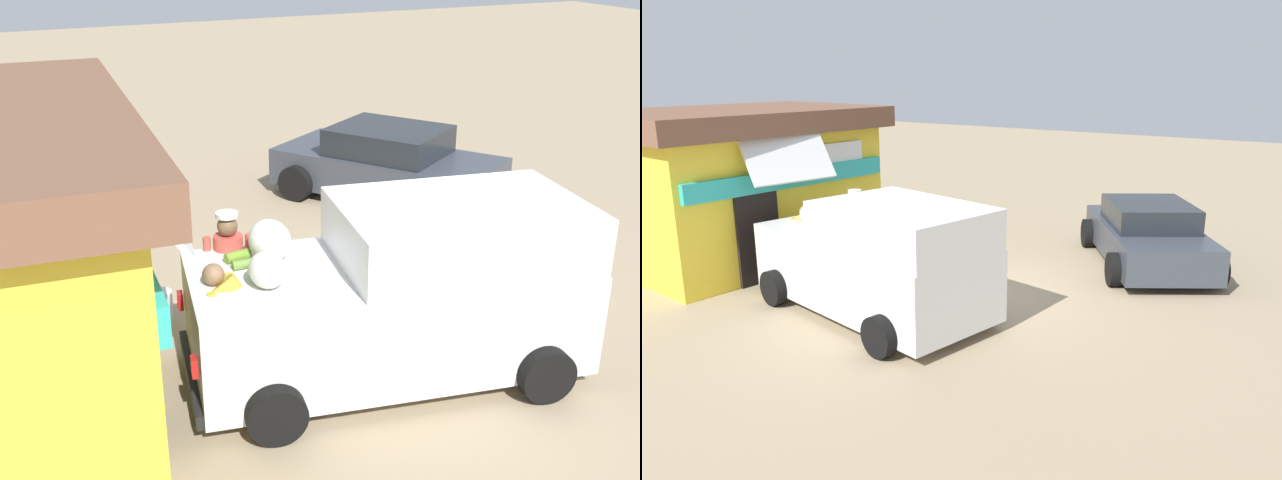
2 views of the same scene
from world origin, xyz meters
TOP-DOWN VIEW (x-y plane):
  - ground_plane at (0.00, 0.00)m, footprint 60.00×60.00m
  - storefront_bar at (-0.94, 5.29)m, footprint 5.58×4.06m
  - delivery_van at (-1.85, 0.84)m, footprint 2.85×5.25m
  - parked_sedan at (3.37, -1.99)m, footprint 4.35×3.72m
  - vendor_standing at (-0.67, 2.42)m, footprint 0.41×0.56m
  - customer_bending at (-1.69, 2.66)m, footprint 0.68×0.71m
  - unloaded_banana_pile at (-1.31, 3.82)m, footprint 0.88×0.88m
  - paint_bucket at (0.62, 2.95)m, footprint 0.30×0.30m

SIDE VIEW (x-z plane):
  - ground_plane at x=0.00m, z-range 0.00..0.00m
  - paint_bucket at x=0.62m, z-range 0.00..0.31m
  - unloaded_banana_pile at x=-1.31m, z-range -0.02..0.45m
  - parked_sedan at x=3.37m, z-range -0.04..1.30m
  - customer_bending at x=-1.69m, z-range 0.15..1.71m
  - delivery_van at x=-1.85m, z-range -0.51..2.46m
  - vendor_standing at x=-0.67m, z-range 0.14..1.90m
  - storefront_bar at x=-0.94m, z-range 0.05..3.25m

